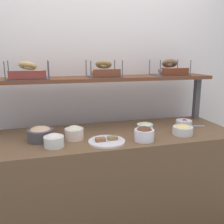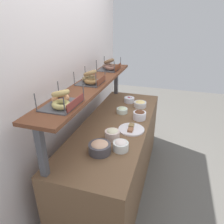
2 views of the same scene
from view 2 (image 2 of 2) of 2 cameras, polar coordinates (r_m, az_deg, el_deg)
name	(u,v)px [view 2 (image 2 of 2)]	position (r m, az deg, el deg)	size (l,w,h in m)	color
ground_plane	(115,183)	(2.78, 0.93, -18.77)	(8.00, 8.00, 0.00)	#595651
back_wall	(68,88)	(2.34, -11.98, 6.45)	(3.18, 0.06, 2.40)	white
deli_counter	(116,155)	(2.51, 0.99, -11.72)	(1.98, 0.70, 0.85)	brown
shelf_riser_left	(42,152)	(1.56, -18.62, -10.35)	(0.05, 0.05, 0.40)	#4C4C51
shelf_riser_right	(116,80)	(3.11, 1.13, 8.61)	(0.05, 0.05, 0.40)	#4C4C51
upper_shelf	(91,84)	(2.20, -5.66, 7.49)	(1.94, 0.32, 0.03)	brown
bowl_egg_salad	(140,104)	(2.70, 7.68, 2.23)	(0.16, 0.16, 0.08)	silver
bowl_chocolate_spread	(140,115)	(2.37, 7.53, -0.73)	(0.15, 0.15, 0.11)	white
bowl_cream_cheese	(121,145)	(1.83, 2.38, -9.07)	(0.14, 0.14, 0.10)	white
bowl_hummus	(100,147)	(1.80, -3.36, -9.57)	(0.19, 0.19, 0.11)	#47454B
bowl_scallion_spread	(122,110)	(2.51, 2.75, 0.53)	(0.13, 0.13, 0.07)	white
bowl_potato_salad	(112,134)	(1.98, 0.07, -5.99)	(0.14, 0.14, 0.10)	silver
bowl_beet_salad	(129,100)	(2.83, 4.79, 3.36)	(0.14, 0.14, 0.07)	white
serving_plate_white	(131,129)	(2.15, 5.28, -4.66)	(0.27, 0.27, 0.04)	white
serving_spoon_near_plate	(130,100)	(2.91, 4.94, 3.35)	(0.18, 0.06, 0.01)	#B7B7BC
bagel_basket_plain	(62,100)	(1.65, -13.57, 3.18)	(0.32, 0.24, 0.14)	#4C4C51
bagel_basket_everything	(90,79)	(2.19, -5.89, 9.07)	(0.28, 0.24, 0.15)	#4C4C51
bagel_basket_poppy	(109,66)	(2.75, -0.78, 12.51)	(0.31, 0.26, 0.15)	#4C4C51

